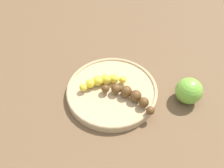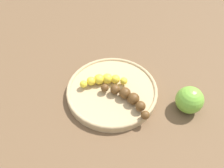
{
  "view_description": "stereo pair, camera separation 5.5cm",
  "coord_description": "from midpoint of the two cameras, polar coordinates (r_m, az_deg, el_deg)",
  "views": [
    {
      "loc": [
        -0.36,
        -0.09,
        0.45
      ],
      "look_at": [
        0.0,
        0.0,
        0.04
      ],
      "focal_mm": 34.49,
      "sensor_mm": 36.0,
      "label": 1
    },
    {
      "loc": [
        -0.34,
        -0.14,
        0.45
      ],
      "look_at": [
        0.0,
        0.0,
        0.04
      ],
      "focal_mm": 34.49,
      "sensor_mm": 36.0,
      "label": 2
    }
  ],
  "objects": [
    {
      "name": "banana_overripe",
      "position": [
        0.54,
        1.8,
        -3.15
      ],
      "size": [
        0.07,
        0.14,
        0.03
      ],
      "rotation": [
        0.0,
        0.0,
        5.97
      ],
      "color": "#593819",
      "rests_on": "fruit_bowl"
    },
    {
      "name": "apple_green",
      "position": [
        0.57,
        17.1,
        -1.9
      ],
      "size": [
        0.07,
        0.07,
        0.07
      ],
      "primitive_type": "sphere",
      "color": "#72B238",
      "rests_on": "ground_plane"
    },
    {
      "name": "ground_plane",
      "position": [
        0.58,
        -2.72,
        -2.63
      ],
      "size": [
        2.4,
        2.4,
        0.0
      ],
      "primitive_type": "plane",
      "color": "brown"
    },
    {
      "name": "banana_yellow",
      "position": [
        0.57,
        -5.33,
        0.67
      ],
      "size": [
        0.07,
        0.11,
        0.03
      ],
      "rotation": [
        0.0,
        0.0,
        0.51
      ],
      "color": "yellow",
      "rests_on": "fruit_bowl"
    },
    {
      "name": "fruit_bowl",
      "position": [
        0.57,
        -2.76,
        -1.86
      ],
      "size": [
        0.24,
        0.24,
        0.02
      ],
      "color": "tan",
      "rests_on": "ground_plane"
    }
  ]
}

